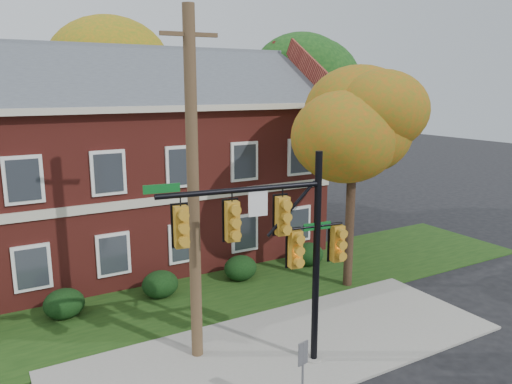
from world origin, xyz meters
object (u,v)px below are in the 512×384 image
tree_near_right (361,121)px  traffic_signal (280,240)px  apartment_building (117,153)px  hedge_right (240,268)px  hedge_center (160,284)px  hedge_far_right (308,254)px  tree_right_rear (310,84)px  tree_far_rear (101,71)px  utility_pole (193,190)px  hedge_left (64,304)px  sign_post (303,368)px

tree_near_right → traffic_signal: bearing=-148.2°
apartment_building → hedge_right: apartment_building is taller
hedge_center → tree_near_right: size_ratio=0.16×
hedge_far_right → traffic_signal: traffic_signal is taller
tree_right_rear → traffic_signal: bearing=-128.5°
tree_near_right → tree_right_rear: (4.09, 8.95, 1.45)m
tree_near_right → apartment_building: bearing=131.8°
tree_right_rear → traffic_signal: (-10.09, -12.67, -4.24)m
hedge_center → tree_far_rear: size_ratio=0.12×
hedge_right → utility_pole: size_ratio=0.14×
hedge_left → hedge_far_right: bearing=0.0°
hedge_far_right → tree_near_right: size_ratio=0.16×
tree_far_rear → sign_post: bearing=-92.2°
apartment_building → utility_pole: utility_pole is taller
utility_pole → tree_right_rear: bearing=48.4°
hedge_far_right → tree_near_right: (0.22, -2.83, 6.14)m
sign_post → hedge_left: bearing=103.4°
hedge_left → sign_post: bearing=-65.3°
hedge_right → sign_post: (-3.00, -8.70, 0.90)m
hedge_left → hedge_right: (7.00, 0.00, 0.00)m
hedge_center → traffic_signal: bearing=-79.5°
sign_post → tree_far_rear: bearing=76.4°
hedge_left → tree_right_rear: size_ratio=0.13×
hedge_right → hedge_center: bearing=180.0°
hedge_center → apartment_building: bearing=90.0°
apartment_building → utility_pole: (-0.50, -9.95, 0.13)m
hedge_far_right → tree_right_rear: tree_right_rear is taller
hedge_center → hedge_right: 3.50m
hedge_right → tree_near_right: tree_near_right is taller
tree_near_right → hedge_far_right: bearing=94.5°
tree_near_right → tree_right_rear: tree_right_rear is taller
apartment_building → tree_right_rear: bearing=4.3°
hedge_left → traffic_signal: (4.72, -6.56, 3.36)m
tree_near_right → tree_far_rear: 17.12m
hedge_far_right → sign_post: sign_post is taller
hedge_left → tree_right_rear: bearing=22.4°
hedge_center → sign_post: sign_post is taller
traffic_signal → hedge_center: bearing=108.0°
hedge_far_right → sign_post: (-6.50, -8.70, 0.90)m
hedge_center → tree_near_right: (7.22, -2.83, 6.14)m
hedge_right → utility_pole: 7.69m
hedge_left → tree_far_rear: (4.84, 13.09, 8.32)m
tree_right_rear → utility_pole: (-11.81, -10.81, -3.01)m
apartment_building → sign_post: (0.50, -13.95, -3.56)m
tree_right_rear → tree_far_rear: tree_far_rear is taller
hedge_left → traffic_signal: traffic_signal is taller
hedge_left → utility_pole: 7.22m
traffic_signal → tree_right_rear: bearing=58.9°
hedge_right → hedge_far_right: (3.50, 0.00, 0.00)m
tree_far_rear → sign_post: size_ratio=5.50×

